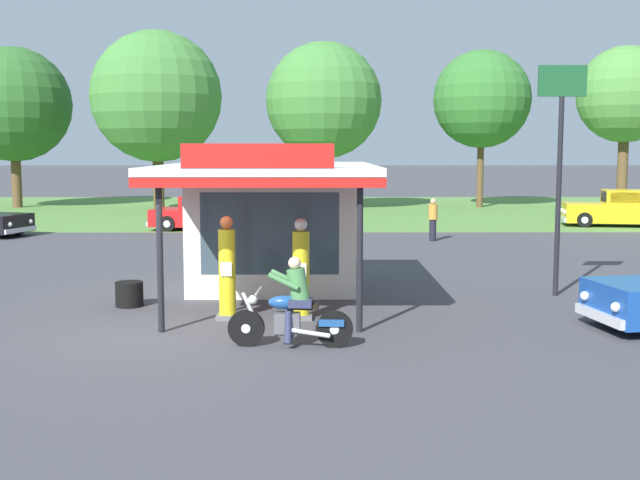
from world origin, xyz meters
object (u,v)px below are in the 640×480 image
object	(u,v)px
motorcycle_with_rider	(292,310)
parked_car_back_row_left	(621,210)
bystander_chatting_near_pumps	(433,219)
parked_car_back_row_centre_right	(214,214)
gas_pump_nearside	(227,272)
roadside_pole_sign	(560,142)
spare_tire_stack	(129,294)
gas_pump_offside	(301,273)

from	to	relation	value
motorcycle_with_rider	parked_car_back_row_left	xyz separation A→B (m)	(13.91, 21.59, 0.07)
parked_car_back_row_left	bystander_chatting_near_pumps	world-z (taller)	parked_car_back_row_left
parked_car_back_row_centre_right	motorcycle_with_rider	bearing A→B (deg)	-79.03
gas_pump_nearside	parked_car_back_row_centre_right	distance (m)	17.92
gas_pump_nearside	roadside_pole_sign	world-z (taller)	roadside_pole_sign
gas_pump_nearside	bystander_chatting_near_pumps	xyz separation A→B (m)	(6.13, 13.71, -0.13)
parked_car_back_row_centre_right	bystander_chatting_near_pumps	distance (m)	9.53
gas_pump_nearside	spare_tire_stack	distance (m)	2.73
bystander_chatting_near_pumps	roadside_pole_sign	distance (m)	11.55
gas_pump_offside	spare_tire_stack	size ratio (longest dim) A/B	3.41
gas_pump_nearside	bystander_chatting_near_pumps	size ratio (longest dim) A/B	1.32
gas_pump_offside	roadside_pole_sign	world-z (taller)	roadside_pole_sign
motorcycle_with_rider	spare_tire_stack	world-z (taller)	motorcycle_with_rider
motorcycle_with_rider	roadside_pole_sign	bearing A→B (deg)	38.79
roadside_pole_sign	gas_pump_nearside	bearing A→B (deg)	-160.86
motorcycle_with_rider	gas_pump_nearside	bearing A→B (deg)	121.17
gas_pump_offside	bystander_chatting_near_pumps	size ratio (longest dim) A/B	1.29
bystander_chatting_near_pumps	spare_tire_stack	bearing A→B (deg)	-124.21
gas_pump_nearside	parked_car_back_row_centre_right	bearing A→B (deg)	98.04
parked_car_back_row_centre_right	roadside_pole_sign	bearing A→B (deg)	-56.90
parked_car_back_row_centre_right	parked_car_back_row_left	bearing A→B (deg)	5.07
roadside_pole_sign	spare_tire_stack	world-z (taller)	roadside_pole_sign
spare_tire_stack	motorcycle_with_rider	bearing A→B (deg)	-44.51
motorcycle_with_rider	bystander_chatting_near_pumps	size ratio (longest dim) A/B	1.37
gas_pump_offside	roadside_pole_sign	size ratio (longest dim) A/B	0.39
gas_pump_nearside	parked_car_back_row_centre_right	size ratio (longest dim) A/B	0.37
gas_pump_offside	roadside_pole_sign	distance (m)	6.96
parked_car_back_row_centre_right	spare_tire_stack	xyz separation A→B (m)	(0.22, -16.41, -0.40)
gas_pump_nearside	gas_pump_offside	distance (m)	1.48
parked_car_back_row_left	bystander_chatting_near_pumps	distance (m)	10.74
gas_pump_offside	motorcycle_with_rider	xyz separation A→B (m)	(-0.11, -2.27, -0.29)
gas_pump_nearside	motorcycle_with_rider	xyz separation A→B (m)	(1.37, -2.27, -0.31)
parked_car_back_row_left	parked_car_back_row_centre_right	bearing A→B (deg)	-174.93
gas_pump_nearside	roadside_pole_sign	size ratio (longest dim) A/B	0.39
gas_pump_offside	spare_tire_stack	world-z (taller)	gas_pump_offside
gas_pump_offside	parked_car_back_row_centre_right	distance (m)	18.18
parked_car_back_row_centre_right	parked_car_back_row_left	size ratio (longest dim) A/B	1.09
parked_car_back_row_centre_right	spare_tire_stack	world-z (taller)	parked_car_back_row_centre_right
bystander_chatting_near_pumps	parked_car_back_row_centre_right	bearing A→B (deg)	154.98
bystander_chatting_near_pumps	gas_pump_offside	bearing A→B (deg)	-108.74
gas_pump_offside	parked_car_back_row_left	bearing A→B (deg)	54.44
roadside_pole_sign	spare_tire_stack	bearing A→B (deg)	-172.71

